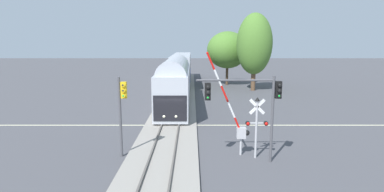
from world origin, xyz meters
name	(u,v)px	position (x,y,z in m)	size (l,w,h in m)	color
ground_plane	(170,125)	(0.00, 0.00, 0.00)	(220.00, 220.00, 0.00)	#47474C
road_centre_stripe	(170,125)	(0.00, 0.00, 0.00)	(44.00, 0.20, 0.01)	beige
railway_track	(170,124)	(0.00, 0.00, 0.10)	(4.40, 80.00, 0.32)	gray
commuter_train	(178,73)	(0.00, 17.75, 2.78)	(3.04, 40.35, 5.16)	#B2B7C1
crossing_gate_near	(236,123)	(4.66, -6.97, 2.06)	(2.77, 0.40, 6.48)	#B7B7BC
crossing_signal_mast	(255,121)	(5.73, -7.51, 2.34)	(1.36, 0.44, 3.82)	#B2B2B7
traffic_signal_near_right	(249,98)	(5.19, -8.12, 3.89)	(4.90, 0.38, 5.16)	#4C4C51
traffic_signal_median	(121,104)	(-2.45, -7.24, 3.36)	(0.53, 0.38, 5.01)	#4C4C51
oak_far_right	(253,44)	(10.84, 19.18, 6.77)	(5.13, 5.13, 11.21)	brown
elm_centre_background	(226,50)	(7.65, 25.22, 5.77)	(6.74, 6.74, 8.80)	#4C3828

